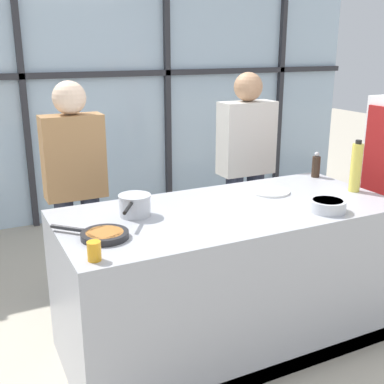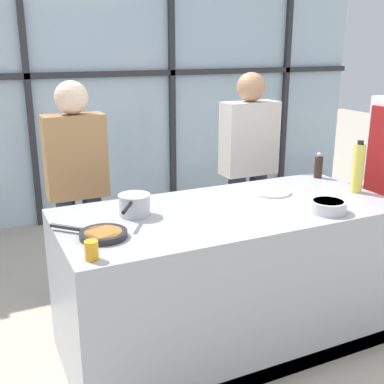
{
  "view_description": "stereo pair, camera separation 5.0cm",
  "coord_description": "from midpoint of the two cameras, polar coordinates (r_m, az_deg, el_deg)",
  "views": [
    {
      "loc": [
        -1.39,
        -2.32,
        1.82
      ],
      "look_at": [
        -0.2,
        0.1,
        1.0
      ],
      "focal_mm": 45.0,
      "sensor_mm": 36.0,
      "label": 1
    },
    {
      "loc": [
        -1.35,
        -2.34,
        1.82
      ],
      "look_at": [
        -0.2,
        0.1,
        1.0
      ],
      "focal_mm": 45.0,
      "sensor_mm": 36.0,
      "label": 2
    }
  ],
  "objects": [
    {
      "name": "spectator_far_left",
      "position": [
        3.46,
        -13.04,
        1.25
      ],
      "size": [
        0.42,
        0.22,
        1.61
      ],
      "rotation": [
        0.0,
        0.0,
        3.14
      ],
      "color": "#232838",
      "rests_on": "ground_plane"
    },
    {
      "name": "white_plate",
      "position": [
        3.19,
        9.8,
        0.01
      ],
      "size": [
        0.26,
        0.26,
        0.01
      ],
      "primitive_type": "cylinder",
      "color": "white",
      "rests_on": "demo_island"
    },
    {
      "name": "spectator_center_left",
      "position": [
        3.97,
        7.07,
        3.61
      ],
      "size": [
        0.45,
        0.23,
        1.63
      ],
      "rotation": [
        0.0,
        0.0,
        3.14
      ],
      "color": "#232838",
      "rests_on": "ground_plane"
    },
    {
      "name": "mixing_bowl",
      "position": [
        2.89,
        16.29,
        -1.61
      ],
      "size": [
        0.21,
        0.21,
        0.07
      ],
      "color": "silver",
      "rests_on": "demo_island"
    },
    {
      "name": "demo_island",
      "position": [
        3.03,
        4.8,
        -10.05
      ],
      "size": [
        2.03,
        0.91,
        0.9
      ],
      "color": "#A8AAB2",
      "rests_on": "ground_plane"
    },
    {
      "name": "saucepan",
      "position": [
        2.73,
        -6.31,
        -1.47
      ],
      "size": [
        0.23,
        0.31,
        0.12
      ],
      "color": "silver",
      "rests_on": "demo_island"
    },
    {
      "name": "juice_glass_near",
      "position": [
        2.21,
        -11.18,
        -6.8
      ],
      "size": [
        0.06,
        0.06,
        0.09
      ],
      "primitive_type": "cylinder",
      "color": "orange",
      "rests_on": "demo_island"
    },
    {
      "name": "oil_bottle",
      "position": [
        3.31,
        19.49,
        2.7
      ],
      "size": [
        0.07,
        0.07,
        0.34
      ],
      "color": "#E0CC4C",
      "rests_on": "demo_island"
    },
    {
      "name": "pepper_grinder",
      "position": [
        3.62,
        15.14,
        2.95
      ],
      "size": [
        0.06,
        0.06,
        0.19
      ],
      "color": "#332319",
      "rests_on": "demo_island"
    },
    {
      "name": "frying_pan",
      "position": [
        2.46,
        -10.06,
        -4.91
      ],
      "size": [
        0.35,
        0.35,
        0.04
      ],
      "color": "#232326",
      "rests_on": "demo_island"
    },
    {
      "name": "ground_plane",
      "position": [
        3.26,
        4.61,
        -17.1
      ],
      "size": [
        18.0,
        18.0,
        0.0
      ],
      "primitive_type": "plane",
      "color": "#BCB29E"
    },
    {
      "name": "back_window_wall",
      "position": [
        5.27,
        -10.19,
        12.12
      ],
      "size": [
        6.4,
        0.1,
        2.8
      ],
      "color": "silver",
      "rests_on": "ground_plane"
    }
  ]
}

